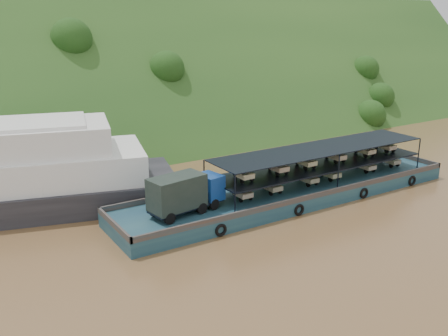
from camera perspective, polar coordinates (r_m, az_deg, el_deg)
ground at (r=45.83m, az=4.13°, el=-4.37°), size 160.00×160.00×0.00m
hillside at (r=76.58m, az=-12.01°, el=4.06°), size 140.00×39.60×39.60m
cargo_barge at (r=46.88m, az=6.94°, el=-2.49°), size 35.00×7.18×4.54m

